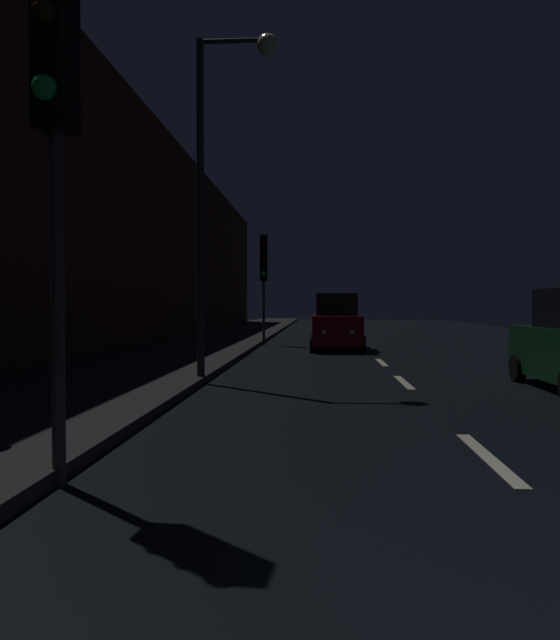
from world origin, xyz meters
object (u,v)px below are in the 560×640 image
traffic_light_near_left (54,70)px  streetlamp_overhead (222,154)px  car_approaching_headlights (336,324)px  traffic_light_far_left (264,266)px

traffic_light_near_left → streetlamp_overhead: bearing=-177.7°
streetlamp_overhead → car_approaching_headlights: bearing=74.7°
streetlamp_overhead → car_approaching_headlights: 10.73m
traffic_light_near_left → car_approaching_headlights: bearing=175.1°
traffic_light_far_left → car_approaching_headlights: 4.42m
traffic_light_far_left → car_approaching_headlights: (2.90, -2.40, -2.32)m
traffic_light_far_left → streetlamp_overhead: streetlamp_overhead is taller
traffic_light_near_left → car_approaching_headlights: 17.17m
streetlamp_overhead → car_approaching_headlights: (2.64, 9.67, -3.81)m
traffic_light_near_left → streetlamp_overhead: size_ratio=0.71×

